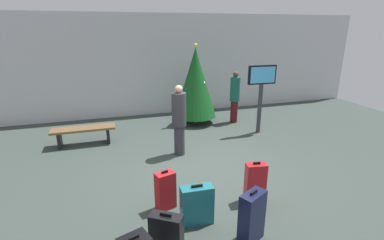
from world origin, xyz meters
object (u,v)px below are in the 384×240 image
(flight_info_kiosk, at_px, (261,87))
(suitcase_3, at_px, (165,190))
(traveller_0, at_px, (179,119))
(suitcase_2, at_px, (252,217))
(suitcase_0, at_px, (255,183))
(holiday_tree, at_px, (195,83))
(suitcase_1, at_px, (166,234))
(suitcase_5, at_px, (197,205))
(traveller_1, at_px, (235,96))
(waiting_bench, at_px, (84,132))

(flight_info_kiosk, xyz_separation_m, suitcase_3, (-3.46, -2.88, -1.05))
(traveller_0, bearing_deg, suitcase_3, -111.00)
(flight_info_kiosk, distance_m, suitcase_2, 4.81)
(flight_info_kiosk, height_order, suitcase_3, flight_info_kiosk)
(traveller_0, xyz_separation_m, suitcase_0, (0.79, -2.35, -0.55))
(traveller_0, height_order, suitcase_0, traveller_0)
(flight_info_kiosk, bearing_deg, holiday_tree, 137.07)
(suitcase_1, relative_size, suitcase_5, 0.94)
(flight_info_kiosk, relative_size, suitcase_5, 2.90)
(traveller_0, xyz_separation_m, traveller_1, (2.37, 1.92, -0.03))
(waiting_bench, xyz_separation_m, suitcase_3, (1.49, -3.42, -0.02))
(suitcase_1, bearing_deg, suitcase_3, 78.64)
(holiday_tree, height_order, suitcase_2, holiday_tree)
(holiday_tree, bearing_deg, suitcase_1, -111.76)
(flight_info_kiosk, relative_size, traveller_0, 1.15)
(traveller_0, bearing_deg, suitcase_2, -85.81)
(suitcase_1, distance_m, suitcase_2, 1.25)
(suitcase_1, xyz_separation_m, suitcase_2, (1.24, -0.12, 0.09))
(holiday_tree, xyz_separation_m, waiting_bench, (-3.41, -0.89, -0.98))
(holiday_tree, distance_m, suitcase_1, 5.84)
(suitcase_3, bearing_deg, waiting_bench, 113.56)
(suitcase_0, height_order, suitcase_2, suitcase_2)
(suitcase_2, bearing_deg, suitcase_3, 131.83)
(waiting_bench, bearing_deg, suitcase_2, -61.11)
(flight_info_kiosk, bearing_deg, suitcase_3, -140.17)
(suitcase_2, relative_size, suitcase_3, 1.16)
(holiday_tree, xyz_separation_m, traveller_1, (1.25, -0.31, -0.45))
(holiday_tree, height_order, waiting_bench, holiday_tree)
(suitcase_5, bearing_deg, suitcase_3, 126.22)
(holiday_tree, height_order, traveller_1, holiday_tree)
(waiting_bench, relative_size, traveller_0, 0.93)
(holiday_tree, bearing_deg, suitcase_2, -99.26)
(waiting_bench, bearing_deg, traveller_1, 7.05)
(suitcase_1, height_order, suitcase_5, suitcase_5)
(holiday_tree, distance_m, suitcase_2, 5.61)
(holiday_tree, bearing_deg, suitcase_3, -114.06)
(suitcase_3, bearing_deg, holiday_tree, 65.94)
(waiting_bench, bearing_deg, suitcase_0, -50.23)
(suitcase_0, relative_size, suitcase_3, 1.08)
(suitcase_5, bearing_deg, holiday_tree, 72.49)
(holiday_tree, distance_m, traveller_0, 2.54)
(flight_info_kiosk, bearing_deg, suitcase_5, -131.82)
(waiting_bench, distance_m, suitcase_3, 3.73)
(waiting_bench, xyz_separation_m, traveller_0, (2.29, -1.35, 0.56))
(flight_info_kiosk, bearing_deg, suitcase_0, -120.71)
(holiday_tree, xyz_separation_m, suitcase_0, (-0.34, -4.58, -0.97))
(suitcase_0, relative_size, suitcase_2, 0.94)
(flight_info_kiosk, xyz_separation_m, suitcase_2, (-2.42, -4.04, -0.99))
(flight_info_kiosk, relative_size, suitcase_2, 2.41)
(suitcase_3, bearing_deg, suitcase_0, -9.75)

